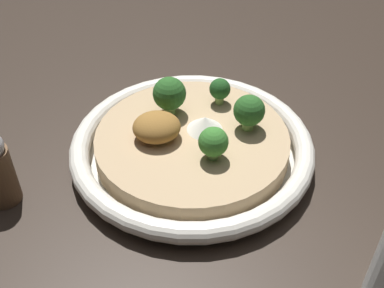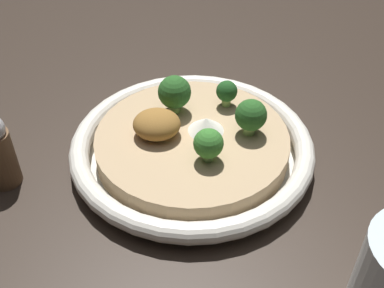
{
  "view_description": "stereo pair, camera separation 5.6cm",
  "coord_description": "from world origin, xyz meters",
  "px_view_note": "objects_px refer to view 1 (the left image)",
  "views": [
    {
      "loc": [
        -0.04,
        -0.42,
        0.39
      ],
      "look_at": [
        0.0,
        0.0,
        0.02
      ],
      "focal_mm": 45.0,
      "sensor_mm": 36.0,
      "label": 1
    },
    {
      "loc": [
        0.01,
        -0.43,
        0.39
      ],
      "look_at": [
        0.0,
        0.0,
        0.02
      ],
      "focal_mm": 45.0,
      "sensor_mm": 36.0,
      "label": 2
    }
  ],
  "objects_px": {
    "broccoli_back_right": "(249,111)",
    "risotto_bowl": "(192,146)",
    "broccoli_back_left": "(169,94)",
    "broccoli_back": "(220,90)",
    "broccoli_front": "(213,142)"
  },
  "relations": [
    {
      "from": "broccoli_front",
      "to": "broccoli_back_right",
      "type": "height_order",
      "value": "broccoli_back_right"
    },
    {
      "from": "broccoli_front",
      "to": "broccoli_back",
      "type": "xyz_separation_m",
      "value": [
        0.02,
        0.1,
        -0.0
      ]
    },
    {
      "from": "broccoli_front",
      "to": "broccoli_back_right",
      "type": "bearing_deg",
      "value": 45.03
    },
    {
      "from": "broccoli_back_right",
      "to": "broccoli_back_left",
      "type": "bearing_deg",
      "value": 155.99
    },
    {
      "from": "broccoli_back_right",
      "to": "risotto_bowl",
      "type": "bearing_deg",
      "value": -174.28
    },
    {
      "from": "risotto_bowl",
      "to": "broccoli_back",
      "type": "bearing_deg",
      "value": 56.14
    },
    {
      "from": "broccoli_back_left",
      "to": "broccoli_back",
      "type": "height_order",
      "value": "broccoli_back_left"
    },
    {
      "from": "risotto_bowl",
      "to": "broccoli_back_left",
      "type": "distance_m",
      "value": 0.07
    },
    {
      "from": "broccoli_back_left",
      "to": "broccoli_back",
      "type": "relative_size",
      "value": 1.42
    },
    {
      "from": "broccoli_back_left",
      "to": "broccoli_back_right",
      "type": "height_order",
      "value": "broccoli_back_left"
    },
    {
      "from": "broccoli_back_left",
      "to": "broccoli_back_right",
      "type": "distance_m",
      "value": 0.1
    },
    {
      "from": "risotto_bowl",
      "to": "broccoli_front",
      "type": "relative_size",
      "value": 7.26
    },
    {
      "from": "broccoli_front",
      "to": "broccoli_back",
      "type": "distance_m",
      "value": 0.1
    },
    {
      "from": "risotto_bowl",
      "to": "broccoli_back",
      "type": "distance_m",
      "value": 0.08
    },
    {
      "from": "risotto_bowl",
      "to": "broccoli_back",
      "type": "height_order",
      "value": "broccoli_back"
    }
  ]
}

